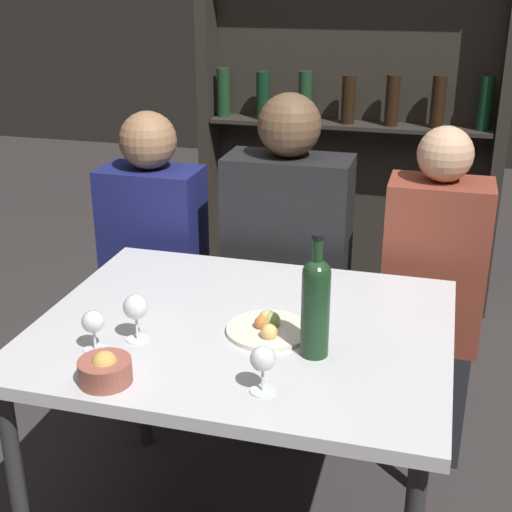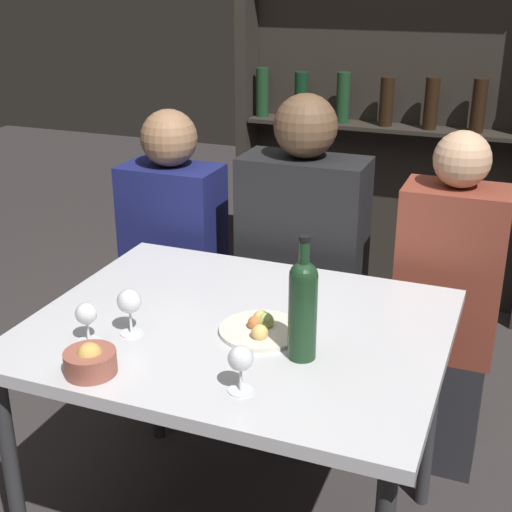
# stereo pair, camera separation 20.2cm
# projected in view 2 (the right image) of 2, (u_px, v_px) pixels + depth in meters

# --- Properties ---
(dining_table) EXTENTS (1.13, 0.91, 0.77)m
(dining_table) POSITION_uv_depth(u_px,v_px,m) (238.00, 346.00, 1.99)
(dining_table) COLOR silver
(dining_table) RESTS_ON ground_plane
(wine_rack_wall) EXTENTS (1.55, 0.21, 2.05)m
(wine_rack_wall) POSITION_uv_depth(u_px,v_px,m) (389.00, 103.00, 3.55)
(wine_rack_wall) COLOR #28231E
(wine_rack_wall) RESTS_ON ground_plane
(wine_bottle) EXTENTS (0.07, 0.07, 0.33)m
(wine_bottle) POSITION_uv_depth(u_px,v_px,m) (303.00, 305.00, 1.74)
(wine_bottle) COLOR #19381E
(wine_bottle) RESTS_ON dining_table
(wine_glass_0) EXTENTS (0.07, 0.07, 0.13)m
(wine_glass_0) POSITION_uv_depth(u_px,v_px,m) (129.00, 303.00, 1.88)
(wine_glass_0) COLOR silver
(wine_glass_0) RESTS_ON dining_table
(wine_glass_1) EXTENTS (0.06, 0.06, 0.11)m
(wine_glass_1) POSITION_uv_depth(u_px,v_px,m) (86.00, 316.00, 1.84)
(wine_glass_1) COLOR silver
(wine_glass_1) RESTS_ON dining_table
(wine_glass_2) EXTENTS (0.06, 0.06, 0.12)m
(wine_glass_2) POSITION_uv_depth(u_px,v_px,m) (241.00, 361.00, 1.62)
(wine_glass_2) COLOR silver
(wine_glass_2) RESTS_ON dining_table
(food_plate_0) EXTENTS (0.23, 0.23, 0.05)m
(food_plate_0) POSITION_uv_depth(u_px,v_px,m) (261.00, 328.00, 1.91)
(food_plate_0) COLOR silver
(food_plate_0) RESTS_ON dining_table
(snack_bowl) EXTENTS (0.13, 0.13, 0.08)m
(snack_bowl) POSITION_uv_depth(u_px,v_px,m) (90.00, 361.00, 1.71)
(snack_bowl) COLOR #995142
(snack_bowl) RESTS_ON dining_table
(seated_person_left) EXTENTS (0.37, 0.22, 1.22)m
(seated_person_left) POSITION_uv_depth(u_px,v_px,m) (175.00, 273.00, 2.78)
(seated_person_left) COLOR #26262B
(seated_person_left) RESTS_ON ground_plane
(seated_person_center) EXTENTS (0.44, 0.22, 1.30)m
(seated_person_center) POSITION_uv_depth(u_px,v_px,m) (301.00, 284.00, 2.60)
(seated_person_center) COLOR #26262B
(seated_person_center) RESTS_ON ground_plane
(seated_person_right) EXTENTS (0.34, 0.22, 1.22)m
(seated_person_right) POSITION_uv_depth(u_px,v_px,m) (445.00, 317.00, 2.44)
(seated_person_right) COLOR #26262B
(seated_person_right) RESTS_ON ground_plane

